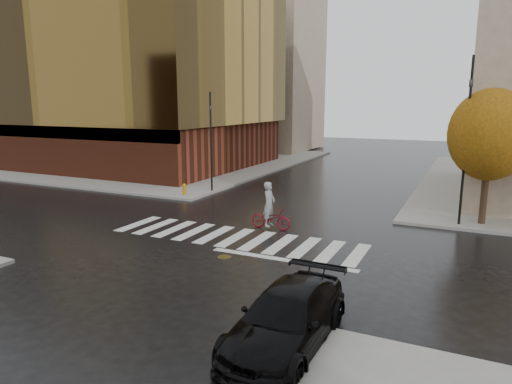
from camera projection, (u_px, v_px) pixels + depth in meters
ground at (230, 241)px, 20.04m from camera, size 120.00×120.00×0.00m
sidewalk_nw at (150, 160)px, 47.48m from camera, size 30.00×30.00×0.15m
crosswalk at (235, 238)px, 20.48m from camera, size 12.00×3.00×0.01m
office_glass at (117, 78)px, 43.64m from camera, size 27.00×19.00×16.00m
building_nw_far at (258, 68)px, 57.59m from camera, size 14.00×12.00×20.00m
tree_ne_a at (490, 135)px, 21.52m from camera, size 3.80×3.80×6.50m
sedan at (287, 318)px, 11.33m from camera, size 2.10×4.97×1.43m
cyclist at (270, 213)px, 21.75m from camera, size 2.02×0.79×2.29m
traffic_light_nw at (211, 136)px, 29.94m from camera, size 0.19×0.16×6.48m
traffic_light_ne at (467, 129)px, 21.32m from camera, size 0.21×0.23×7.95m
fire_hydrant at (184, 189)px, 29.16m from camera, size 0.26×0.26×0.72m
manhole at (224, 257)px, 17.92m from camera, size 0.57×0.57×0.01m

